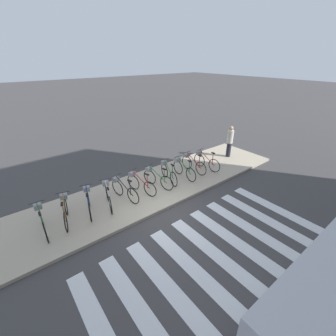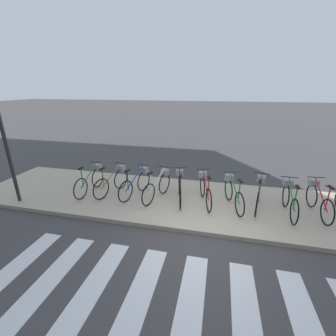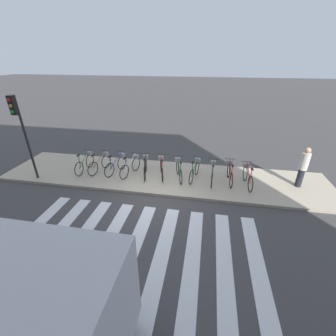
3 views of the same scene
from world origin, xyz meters
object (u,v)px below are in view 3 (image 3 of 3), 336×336
object	(u,v)px
pedestrian	(303,166)
parked_bicycle_3	(131,165)
parked_bicycle_6	(179,169)
parked_bicycle_4	(145,166)
parked_bicycle_2	(117,164)
parked_bicycle_7	(195,170)
parked_bicycle_8	(212,173)
parked_bicycle_1	(101,162)
parked_bicycle_0	(85,162)
traffic_light	(19,122)
parked_bicycle_9	(230,172)
parked_bicycle_5	(162,167)
parked_bicycle_10	(247,176)

from	to	relation	value
pedestrian	parked_bicycle_3	bearing A→B (deg)	-178.66
parked_bicycle_6	parked_bicycle_4	bearing A→B (deg)	178.51
parked_bicycle_2	parked_bicycle_7	size ratio (longest dim) A/B	0.98
parked_bicycle_8	parked_bicycle_2	bearing A→B (deg)	178.52
parked_bicycle_1	parked_bicycle_2	size ratio (longest dim) A/B	1.01
parked_bicycle_8	pedestrian	bearing A→B (deg)	3.68
parked_bicycle_3	parked_bicycle_7	world-z (taller)	same
parked_bicycle_0	parked_bicycle_4	world-z (taller)	same
traffic_light	parked_bicycle_2	bearing A→B (deg)	21.18
parked_bicycle_4	parked_bicycle_7	distance (m)	2.34
parked_bicycle_4	parked_bicycle_6	distance (m)	1.60
parked_bicycle_0	parked_bicycle_1	size ratio (longest dim) A/B	1.03
pedestrian	traffic_light	size ratio (longest dim) A/B	0.48
parked_bicycle_9	traffic_light	distance (m)	9.16
parked_bicycle_3	parked_bicycle_9	bearing A→B (deg)	1.22
parked_bicycle_1	parked_bicycle_4	xyz separation A→B (m)	(2.25, -0.01, 0.00)
parked_bicycle_0	parked_bicycle_6	distance (m)	4.62
traffic_light	parked_bicycle_1	bearing A→B (deg)	26.85
parked_bicycle_2	parked_bicycle_3	xyz separation A→B (m)	(0.74, -0.05, 0.00)
parked_bicycle_4	parked_bicycle_7	world-z (taller)	same
parked_bicycle_7	parked_bicycle_3	bearing A→B (deg)	-178.14
parked_bicycle_3	parked_bicycle_7	xyz separation A→B (m)	(3.02, 0.10, 0.00)
parked_bicycle_3	parked_bicycle_8	world-z (taller)	same
parked_bicycle_0	parked_bicycle_4	size ratio (longest dim) A/B	1.02
parked_bicycle_5	parked_bicycle_6	world-z (taller)	same
pedestrian	traffic_light	bearing A→B (deg)	-172.90
parked_bicycle_6	parked_bicycle_7	size ratio (longest dim) A/B	0.98
parked_bicycle_5	parked_bicycle_0	bearing A→B (deg)	-178.43
parked_bicycle_3	pedestrian	distance (m)	7.54
parked_bicycle_2	parked_bicycle_8	distance (m)	4.55
parked_bicycle_5	parked_bicycle_9	xyz separation A→B (m)	(3.11, 0.05, 0.00)
parked_bicycle_7	parked_bicycle_10	xyz separation A→B (m)	(2.29, -0.18, 0.00)
parked_bicycle_4	pedestrian	world-z (taller)	pedestrian
parked_bicycle_0	parked_bicycle_5	size ratio (longest dim) A/B	1.03
parked_bicycle_2	parked_bicycle_8	world-z (taller)	same
parked_bicycle_0	parked_bicycle_8	bearing A→B (deg)	-0.07
parked_bicycle_3	parked_bicycle_8	distance (m)	3.81
parked_bicycle_8	parked_bicycle_9	size ratio (longest dim) A/B	1.00
parked_bicycle_5	parked_bicycle_9	distance (m)	3.11
parked_bicycle_9	pedestrian	xyz separation A→B (m)	(2.95, 0.08, 0.51)
parked_bicycle_9	parked_bicycle_5	bearing A→B (deg)	-179.09
parked_bicycle_4	parked_bicycle_8	world-z (taller)	same
parked_bicycle_0	parked_bicycle_9	world-z (taller)	same
parked_bicycle_5	pedestrian	size ratio (longest dim) A/B	0.88
parked_bicycle_10	pedestrian	world-z (taller)	pedestrian
parked_bicycle_0	traffic_light	bearing A→B (deg)	-146.67
parked_bicycle_1	parked_bicycle_10	distance (m)	6.89
parked_bicycle_6	parked_bicycle_8	distance (m)	1.52
parked_bicycle_10	traffic_light	xyz separation A→B (m)	(-9.52, -1.21, 2.24)
parked_bicycle_1	parked_bicycle_7	world-z (taller)	same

